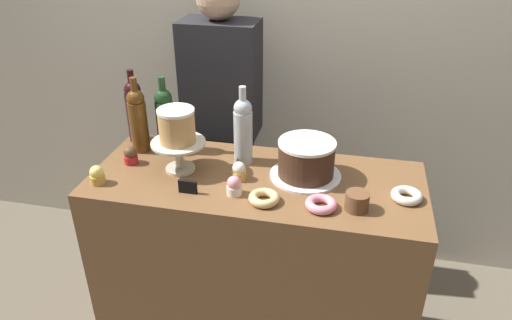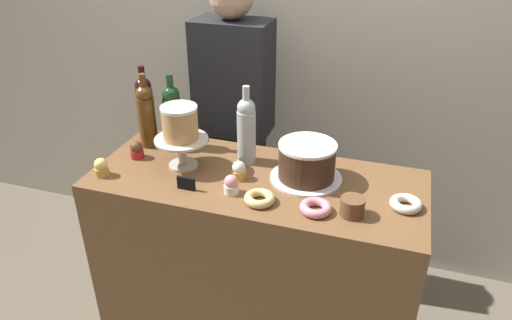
{
  "view_description": "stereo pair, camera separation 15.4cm",
  "coord_description": "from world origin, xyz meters",
  "px_view_note": "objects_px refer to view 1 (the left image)",
  "views": [
    {
      "loc": [
        0.34,
        -1.54,
        1.87
      ],
      "look_at": [
        0.0,
        0.0,
        1.0
      ],
      "focal_mm": 33.27,
      "sensor_mm": 36.0,
      "label": 1
    },
    {
      "loc": [
        0.48,
        -1.5,
        1.87
      ],
      "look_at": [
        0.0,
        0.0,
        1.0
      ],
      "focal_mm": 33.27,
      "sensor_mm": 36.0,
      "label": 2
    }
  ],
  "objects_px": {
    "cupcake_lemon": "(97,175)",
    "donut_sugar": "(407,196)",
    "chocolate_round_cake": "(306,158)",
    "cupcake_strawberry": "(234,186)",
    "wine_bottle_amber": "(138,119)",
    "donut_glazed": "(264,198)",
    "cookie_stack": "(357,201)",
    "wine_bottle_green": "(165,119)",
    "cupcake_chocolate": "(131,156)",
    "cake_stand_pedestal": "(179,151)",
    "wine_bottle_clear": "(243,130)",
    "white_layer_cake": "(176,126)",
    "barista_figure": "(223,133)",
    "price_sign_chalkboard": "(188,187)",
    "cupcake_vanilla": "(239,171)",
    "donut_pink": "(321,204)",
    "wine_bottle_dark_red": "(135,110)"
  },
  "relations": [
    {
      "from": "donut_pink",
      "to": "price_sign_chalkboard",
      "type": "xyz_separation_m",
      "value": [
        -0.49,
        -0.01,
        0.01
      ]
    },
    {
      "from": "cupcake_lemon",
      "to": "donut_glazed",
      "type": "height_order",
      "value": "cupcake_lemon"
    },
    {
      "from": "donut_pink",
      "to": "donut_sugar",
      "type": "xyz_separation_m",
      "value": [
        0.3,
        0.12,
        0.0
      ]
    },
    {
      "from": "white_layer_cake",
      "to": "donut_glazed",
      "type": "relative_size",
      "value": 1.27
    },
    {
      "from": "wine_bottle_amber",
      "to": "wine_bottle_green",
      "type": "height_order",
      "value": "same"
    },
    {
      "from": "chocolate_round_cake",
      "to": "cupcake_strawberry",
      "type": "bearing_deg",
      "value": -142.52
    },
    {
      "from": "cupcake_vanilla",
      "to": "donut_pink",
      "type": "xyz_separation_m",
      "value": [
        0.33,
        -0.13,
        -0.02
      ]
    },
    {
      "from": "wine_bottle_clear",
      "to": "wine_bottle_dark_red",
      "type": "relative_size",
      "value": 1.0
    },
    {
      "from": "chocolate_round_cake",
      "to": "cupcake_chocolate",
      "type": "distance_m",
      "value": 0.71
    },
    {
      "from": "donut_sugar",
      "to": "barista_figure",
      "type": "xyz_separation_m",
      "value": [
        -0.85,
        0.56,
        -0.1
      ]
    },
    {
      "from": "cupcake_chocolate",
      "to": "cupcake_lemon",
      "type": "distance_m",
      "value": 0.18
    },
    {
      "from": "wine_bottle_amber",
      "to": "cupcake_chocolate",
      "type": "xyz_separation_m",
      "value": [
        0.01,
        -0.12,
        -0.11
      ]
    },
    {
      "from": "wine_bottle_clear",
      "to": "cookie_stack",
      "type": "distance_m",
      "value": 0.54
    },
    {
      "from": "cupcake_vanilla",
      "to": "cupcake_strawberry",
      "type": "relative_size",
      "value": 1.0
    },
    {
      "from": "wine_bottle_amber",
      "to": "cupcake_vanilla",
      "type": "distance_m",
      "value": 0.51
    },
    {
      "from": "cupcake_strawberry",
      "to": "barista_figure",
      "type": "height_order",
      "value": "barista_figure"
    },
    {
      "from": "cupcake_vanilla",
      "to": "cupcake_lemon",
      "type": "height_order",
      "value": "same"
    },
    {
      "from": "wine_bottle_amber",
      "to": "white_layer_cake",
      "type": "bearing_deg",
      "value": -30.55
    },
    {
      "from": "cupcake_lemon",
      "to": "donut_sugar",
      "type": "height_order",
      "value": "cupcake_lemon"
    },
    {
      "from": "wine_bottle_clear",
      "to": "donut_sugar",
      "type": "xyz_separation_m",
      "value": [
        0.64,
        -0.15,
        -0.13
      ]
    },
    {
      "from": "cake_stand_pedestal",
      "to": "white_layer_cake",
      "type": "xyz_separation_m",
      "value": [
        -0.0,
        -0.0,
        0.11
      ]
    },
    {
      "from": "donut_glazed",
      "to": "price_sign_chalkboard",
      "type": "xyz_separation_m",
      "value": [
        -0.28,
        -0.0,
        0.01
      ]
    },
    {
      "from": "cupcake_chocolate",
      "to": "donut_sugar",
      "type": "relative_size",
      "value": 0.66
    },
    {
      "from": "cookie_stack",
      "to": "chocolate_round_cake",
      "type": "bearing_deg",
      "value": 137.14
    },
    {
      "from": "cupcake_chocolate",
      "to": "donut_glazed",
      "type": "xyz_separation_m",
      "value": [
        0.59,
        -0.16,
        -0.02
      ]
    },
    {
      "from": "wine_bottle_green",
      "to": "donut_pink",
      "type": "xyz_separation_m",
      "value": [
        0.69,
        -0.31,
        -0.13
      ]
    },
    {
      "from": "cupcake_vanilla",
      "to": "cookie_stack",
      "type": "xyz_separation_m",
      "value": [
        0.45,
        -0.11,
        -0.0
      ]
    },
    {
      "from": "cupcake_chocolate",
      "to": "donut_sugar",
      "type": "distance_m",
      "value": 1.09
    },
    {
      "from": "chocolate_round_cake",
      "to": "wine_bottle_clear",
      "type": "xyz_separation_m",
      "value": [
        -0.26,
        0.07,
        0.06
      ]
    },
    {
      "from": "cupcake_chocolate",
      "to": "donut_glazed",
      "type": "bearing_deg",
      "value": -15.64
    },
    {
      "from": "donut_glazed",
      "to": "cupcake_lemon",
      "type": "bearing_deg",
      "value": -179.22
    },
    {
      "from": "wine_bottle_amber",
      "to": "donut_sugar",
      "type": "bearing_deg",
      "value": -8.31
    },
    {
      "from": "cupcake_lemon",
      "to": "donut_sugar",
      "type": "xyz_separation_m",
      "value": [
        1.14,
        0.13,
        -0.02
      ]
    },
    {
      "from": "wine_bottle_green",
      "to": "donut_sugar",
      "type": "xyz_separation_m",
      "value": [
        0.98,
        -0.19,
        -0.13
      ]
    },
    {
      "from": "barista_figure",
      "to": "cake_stand_pedestal",
      "type": "bearing_deg",
      "value": -92.51
    },
    {
      "from": "donut_pink",
      "to": "wine_bottle_green",
      "type": "bearing_deg",
      "value": 155.79
    },
    {
      "from": "cupcake_chocolate",
      "to": "cupcake_lemon",
      "type": "height_order",
      "value": "same"
    },
    {
      "from": "donut_pink",
      "to": "barista_figure",
      "type": "height_order",
      "value": "barista_figure"
    },
    {
      "from": "chocolate_round_cake",
      "to": "wine_bottle_dark_red",
      "type": "relative_size",
      "value": 0.68
    },
    {
      "from": "cupcake_chocolate",
      "to": "cake_stand_pedestal",
      "type": "bearing_deg",
      "value": -3.31
    },
    {
      "from": "cupcake_vanilla",
      "to": "donut_sugar",
      "type": "xyz_separation_m",
      "value": [
        0.62,
        -0.01,
        -0.02
      ]
    },
    {
      "from": "white_layer_cake",
      "to": "wine_bottle_dark_red",
      "type": "distance_m",
      "value": 0.36
    },
    {
      "from": "donut_sugar",
      "to": "barista_figure",
      "type": "height_order",
      "value": "barista_figure"
    },
    {
      "from": "wine_bottle_amber",
      "to": "cupcake_lemon",
      "type": "height_order",
      "value": "wine_bottle_amber"
    },
    {
      "from": "wine_bottle_clear",
      "to": "donut_sugar",
      "type": "bearing_deg",
      "value": -13.34
    },
    {
      "from": "chocolate_round_cake",
      "to": "cupcake_strawberry",
      "type": "relative_size",
      "value": 2.96
    },
    {
      "from": "wine_bottle_dark_red",
      "to": "cookie_stack",
      "type": "bearing_deg",
      "value": -19.74
    },
    {
      "from": "donut_glazed",
      "to": "chocolate_round_cake",
      "type": "bearing_deg",
      "value": 59.86
    },
    {
      "from": "cupcake_vanilla",
      "to": "cupcake_lemon",
      "type": "bearing_deg",
      "value": -164.52
    },
    {
      "from": "donut_glazed",
      "to": "cupcake_strawberry",
      "type": "bearing_deg",
      "value": 166.94
    }
  ]
}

